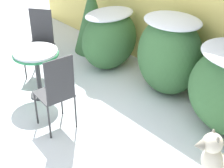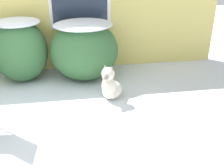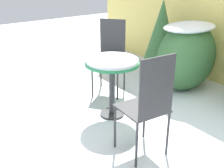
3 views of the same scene
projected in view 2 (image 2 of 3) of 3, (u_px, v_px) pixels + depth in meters
ground_plane at (10, 132)px, 3.93m from camera, size 16.00×16.00×0.00m
shrub_middle at (20, 49)px, 5.15m from camera, size 1.00×0.85×1.19m
shrub_right at (84, 49)px, 5.25m from camera, size 1.27×1.09×1.12m
dog at (111, 86)px, 4.65m from camera, size 0.49×0.57×0.64m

